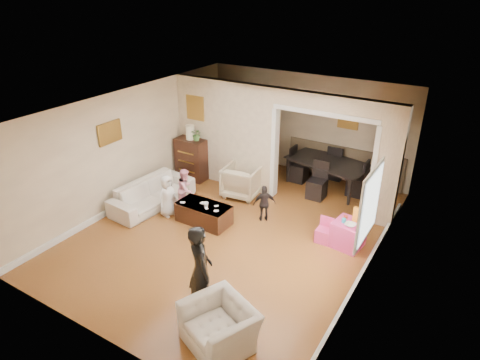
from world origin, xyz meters
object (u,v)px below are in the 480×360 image
Objects in this scene: cyan_cup at (344,220)px; child_kneel_b at (186,189)px; adult_person at (201,270)px; child_toddler at (264,203)px; dining_table at (327,175)px; play_table at (348,234)px; sofa at (152,193)px; child_kneel_a at (167,196)px; coffee_cup at (206,205)px; table_lamp at (190,132)px; coffee_table at (204,214)px; armchair_front at (220,326)px; armchair_back at (242,181)px; dresser at (192,159)px.

cyan_cup is 0.08× the size of child_kneel_b.
adult_person is 1.86× the size of child_toddler.
dining_table is 2.05× the size of child_kneel_b.
play_table is 2.55m from dining_table.
child_toddler is at bearing -68.71° from sofa.
cyan_cup is 0.05× the size of adult_person.
child_kneel_a is at bearing -115.68° from dining_table.
child_kneel_a is at bearing 142.79° from child_kneel_b.
cyan_cup is (2.69, 0.74, 0.08)m from coffee_cup.
table_lamp is at bearing -144.85° from dining_table.
coffee_cup reaches higher than coffee_table.
armchair_front is 8.84× the size of coffee_cup.
adult_person reaches higher than child_kneel_a.
cyan_cup is at bearing 157.03° from armchair_back.
dining_table is (3.17, 1.30, -0.91)m from table_lamp.
table_lamp is 0.24× the size of adult_person.
child_kneel_b is (0.74, 0.29, 0.18)m from sofa.
dining_table is (-1.28, 2.20, 0.08)m from play_table.
dresser is 1.93m from child_kneel_a.
cyan_cup is 2.55m from dining_table.
armchair_front is at bearing -102.78° from play_table.
coffee_cup is 0.07× the size of adult_person.
dresser reaches higher than armchair_front.
sofa is at bearing -123.33° from dining_table.
child_kneel_a reaches higher than dining_table.
armchair_back is 0.73× the size of coffee_table.
armchair_front is at bearing -48.78° from table_lamp.
adult_person is at bearing -50.97° from table_lamp.
play_table is 3.85m from child_kneel_a.
coffee_table is at bearing 153.43° from coffee_cup.
dresser is at bearing 0.00° from table_lamp.
sofa reaches higher than coffee_table.
armchair_front is at bearing -48.78° from dresser.
dining_table is (-1.18, 2.25, -0.22)m from cyan_cup.
coffee_cup is at bearing -15.96° from adult_person.
table_lamp is (0.00, 0.00, 0.72)m from dresser.
sofa is 5.66× the size of table_lamp.
child_kneel_a is (-3.64, -0.84, -0.09)m from cyan_cup.
armchair_back is at bearing -40.22° from sofa.
armchair_back is at bearing -124.42° from dining_table.
coffee_table is 2.90m from cyan_cup.
armchair_front is 3.35m from coffee_table.
armchair_front is at bearing -154.12° from child_kneel_b.
table_lamp is 2.08m from child_kneel_a.
dining_table is 2.27m from child_toddler.
armchair_front is 0.87m from adult_person.
cyan_cup is at bearing -76.06° from sofa.
table_lamp is at bearing 154.09° from armchair_front.
armchair_front is at bearing -50.27° from coffee_table.
sofa is at bearing -170.82° from cyan_cup.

